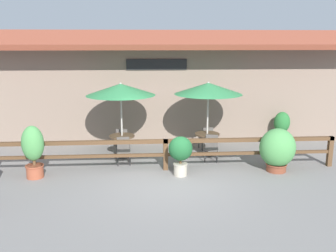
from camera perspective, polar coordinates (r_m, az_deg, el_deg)
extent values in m
plane|color=slate|center=(10.49, 0.00, -8.56)|extent=(60.00, 60.00, 0.00)
cube|color=gray|center=(14.11, -1.18, 4.56)|extent=(14.00, 0.40, 3.60)
cube|color=brown|center=(13.41, -1.10, 13.03)|extent=(14.28, 1.48, 0.70)
cube|color=black|center=(13.75, -1.75, 9.38)|extent=(2.20, 0.04, 0.38)
cube|color=brown|center=(11.20, -0.37, -2.34)|extent=(10.40, 0.14, 0.11)
cube|color=brown|center=(11.32, -0.37, -4.39)|extent=(10.40, 0.10, 0.09)
cube|color=brown|center=(11.32, -0.37, -4.39)|extent=(0.14, 0.14, 0.95)
cube|color=brown|center=(12.70, 23.45, -3.56)|extent=(0.14, 0.14, 0.95)
cylinder|color=#B7B2A8|center=(12.48, -7.07, 0.02)|extent=(0.06, 0.06, 2.16)
cone|color=#33844C|center=(12.28, -7.22, 5.55)|extent=(2.26, 2.26, 0.38)
sphere|color=#B2ADA3|center=(12.25, -7.25, 6.43)|extent=(0.07, 0.07, 0.07)
cylinder|color=#4C3826|center=(12.57, -7.02, -1.53)|extent=(0.84, 0.84, 0.05)
cylinder|color=#333333|center=(12.66, -6.98, -3.19)|extent=(0.07, 0.07, 0.71)
cylinder|color=#333333|center=(12.76, -6.94, -4.65)|extent=(0.46, 0.46, 0.03)
cube|color=#514C47|center=(11.93, -6.78, -3.88)|extent=(0.45, 0.45, 0.05)
cube|color=#514C47|center=(12.05, -6.85, -2.60)|extent=(0.40, 0.07, 0.40)
cylinder|color=#2D2D2D|center=(11.81, -7.65, -5.20)|extent=(0.04, 0.04, 0.39)
cylinder|color=#2D2D2D|center=(11.82, -5.80, -5.13)|extent=(0.04, 0.04, 0.39)
cylinder|color=#2D2D2D|center=(12.17, -7.69, -4.65)|extent=(0.04, 0.04, 0.39)
cylinder|color=#2D2D2D|center=(12.18, -5.89, -4.59)|extent=(0.04, 0.04, 0.39)
cube|color=#514C47|center=(13.37, -6.88, -2.06)|extent=(0.47, 0.47, 0.05)
cube|color=#514C47|center=(13.13, -7.06, -1.32)|extent=(0.40, 0.09, 0.40)
cylinder|color=#2D2D2D|center=(13.57, -5.91, -2.77)|extent=(0.04, 0.04, 0.39)
cylinder|color=#2D2D2D|center=(13.64, -7.49, -2.73)|extent=(0.04, 0.04, 0.39)
cylinder|color=#2D2D2D|center=(13.21, -6.20, -3.21)|extent=(0.04, 0.04, 0.39)
cylinder|color=#2D2D2D|center=(13.28, -7.81, -3.17)|extent=(0.04, 0.04, 0.39)
cylinder|color=#B7B2A8|center=(12.72, 6.03, 0.29)|extent=(0.06, 0.06, 2.16)
cone|color=#33844C|center=(12.51, 6.16, 5.72)|extent=(2.26, 2.26, 0.38)
sphere|color=#B2ADA3|center=(12.49, 6.18, 6.58)|extent=(0.07, 0.07, 0.07)
cylinder|color=#4C3826|center=(12.80, 5.99, -1.24)|extent=(0.84, 0.84, 0.05)
cylinder|color=#333333|center=(12.90, 5.96, -2.87)|extent=(0.07, 0.07, 0.71)
cylinder|color=#333333|center=(12.99, 5.92, -4.30)|extent=(0.46, 0.46, 0.03)
cube|color=#514C47|center=(12.22, 6.63, -3.47)|extent=(0.51, 0.51, 0.05)
cube|color=#514C47|center=(12.35, 6.71, -2.22)|extent=(0.40, 0.13, 0.40)
cylinder|color=#2D2D2D|center=(12.12, 5.64, -4.68)|extent=(0.04, 0.04, 0.39)
cylinder|color=#2D2D2D|center=(12.10, 7.44, -4.76)|extent=(0.04, 0.04, 0.39)
cylinder|color=#2D2D2D|center=(12.48, 5.79, -4.16)|extent=(0.04, 0.04, 0.39)
cylinder|color=#2D2D2D|center=(12.46, 7.53, -4.23)|extent=(0.04, 0.04, 0.39)
cube|color=#514C47|center=(13.56, 5.77, -1.82)|extent=(0.48, 0.48, 0.05)
cube|color=#514C47|center=(13.33, 6.06, -1.08)|extent=(0.40, 0.10, 0.40)
cylinder|color=#2D2D2D|center=(13.85, 6.24, -2.46)|extent=(0.04, 0.04, 0.39)
cylinder|color=#2D2D2D|center=(13.73, 4.74, -2.56)|extent=(0.04, 0.04, 0.39)
cylinder|color=#2D2D2D|center=(13.50, 6.78, -2.87)|extent=(0.04, 0.04, 0.39)
cylinder|color=#2D2D2D|center=(13.38, 5.24, -2.98)|extent=(0.04, 0.04, 0.39)
cylinder|color=brown|center=(11.77, 16.15, -6.06)|extent=(0.58, 0.58, 0.24)
cylinder|color=brown|center=(11.74, 16.18, -5.61)|extent=(0.63, 0.63, 0.04)
ellipsoid|color=#4C934C|center=(11.59, 16.34, -3.19)|extent=(1.07, 0.96, 1.17)
cylinder|color=#9E4C33|center=(11.43, -19.61, -6.51)|extent=(0.48, 0.48, 0.37)
cylinder|color=#9E4C33|center=(11.38, -19.67, -5.72)|extent=(0.52, 0.52, 0.04)
cylinder|color=brown|center=(11.33, -19.74, -4.90)|extent=(0.09, 0.09, 0.30)
ellipsoid|color=#4C934C|center=(11.19, -19.93, -2.50)|extent=(0.62, 0.56, 1.01)
cylinder|color=#B7AD99|center=(10.95, 1.90, -6.62)|extent=(0.39, 0.39, 0.36)
cylinder|color=#B7AD99|center=(10.89, 1.90, -5.82)|extent=(0.42, 0.42, 0.04)
cylinder|color=brown|center=(10.85, 1.91, -5.19)|extent=(0.07, 0.07, 0.21)
ellipsoid|color=#1E5B2D|center=(10.75, 1.92, -3.46)|extent=(0.69, 0.62, 0.71)
cylinder|color=#B7AD99|center=(14.72, 16.81, -2.06)|extent=(0.37, 0.37, 0.37)
cylinder|color=#B7AD99|center=(14.68, 16.85, -1.44)|extent=(0.40, 0.40, 0.04)
cylinder|color=brown|center=(14.65, 16.88, -0.91)|extent=(0.07, 0.07, 0.24)
ellipsoid|color=#287033|center=(14.57, 16.98, 0.55)|extent=(0.59, 0.53, 0.79)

